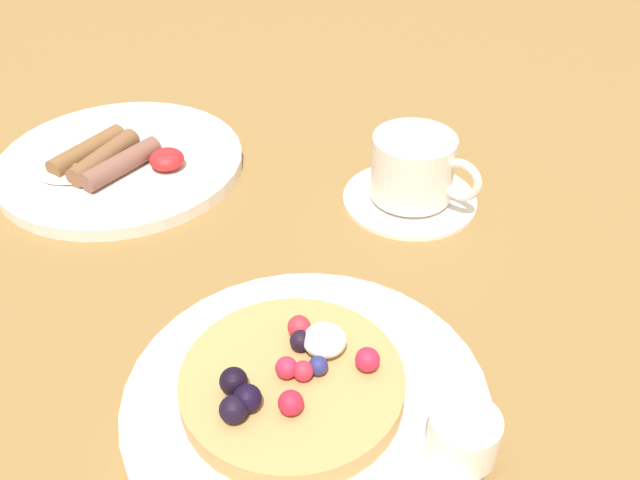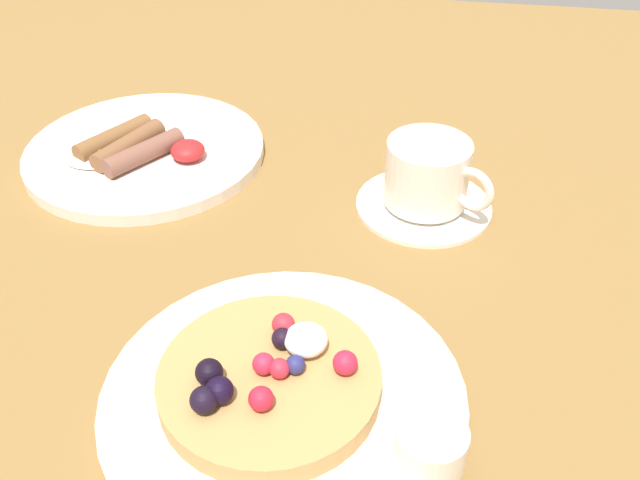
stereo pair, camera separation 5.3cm
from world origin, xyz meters
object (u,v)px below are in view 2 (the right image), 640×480
Objects in this scene: pancake_plate at (284,397)px; breakfast_plate at (146,152)px; syrup_ramekin at (430,447)px; coffee_cup at (429,172)px; coffee_saucer at (424,204)px.

pancake_plate is 1.00× the size of breakfast_plate.
syrup_ramekin reaches higher than breakfast_plate.
coffee_cup reaches higher than pancake_plate.
coffee_cup reaches higher than syrup_ramekin.
breakfast_plate is 31.02cm from coffee_saucer.
breakfast_plate is at bearing 171.10° from coffee_cup.
pancake_plate is 11.41cm from syrup_ramekin.
coffee_saucer is 3.74cm from coffee_cup.
syrup_ramekin reaches higher than pancake_plate.
coffee_cup is (30.80, -4.82, 3.52)cm from breakfast_plate.
coffee_cup is at bearing 71.06° from pancake_plate.
breakfast_plate reaches higher than coffee_saucer.
breakfast_plate is 2.50× the size of coffee_cup.
coffee_saucer is (8.77, 26.05, -0.19)cm from pancake_plate.
pancake_plate is 2.50× the size of coffee_cup.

